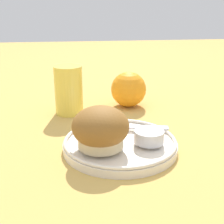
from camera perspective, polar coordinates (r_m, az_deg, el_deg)
name	(u,v)px	position (r m, az deg, el deg)	size (l,w,h in m)	color
ground_plane	(111,143)	(0.59, -0.10, -5.64)	(3.00, 3.00, 0.00)	tan
plate	(120,144)	(0.56, 1.49, -5.86)	(0.21, 0.21, 0.02)	silver
muffin	(101,129)	(0.52, -2.11, -3.11)	(0.10, 0.10, 0.07)	beige
cream_ramekin	(149,136)	(0.55, 6.80, -4.33)	(0.05, 0.05, 0.02)	silver
berry_pair	(103,128)	(0.59, -1.57, -2.93)	(0.03, 0.02, 0.02)	#B7192D
butter_knife	(121,127)	(0.61, 1.72, -2.75)	(0.18, 0.05, 0.00)	silver
orange_fruit	(129,89)	(0.78, 3.04, 4.16)	(0.09, 0.09, 0.09)	orange
juice_glass	(69,90)	(0.73, -7.93, 3.99)	(0.06, 0.06, 0.11)	#EAD14C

